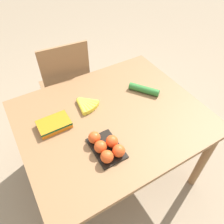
# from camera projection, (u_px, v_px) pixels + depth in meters

# --- Properties ---
(ground_plane) EXTENTS (12.00, 12.00, 0.00)m
(ground_plane) POSITION_uv_depth(u_px,v_px,m) (112.00, 171.00, 1.96)
(ground_plane) COLOR gray
(dining_table) EXTENTS (1.20, 1.00, 0.73)m
(dining_table) POSITION_uv_depth(u_px,v_px,m) (112.00, 125.00, 1.50)
(dining_table) COLOR olive
(dining_table) RESTS_ON ground_plane
(chair) EXTENTS (0.45, 0.44, 0.97)m
(chair) POSITION_uv_depth(u_px,v_px,m) (67.00, 88.00, 1.99)
(chair) COLOR #8E6642
(chair) RESTS_ON ground_plane
(banana_bunch) EXTENTS (0.15, 0.16, 0.03)m
(banana_bunch) POSITION_uv_depth(u_px,v_px,m) (85.00, 104.00, 1.48)
(banana_bunch) COLOR brown
(banana_bunch) RESTS_ON dining_table
(tomato_pack) EXTENTS (0.16, 0.23, 0.08)m
(tomato_pack) POSITION_uv_depth(u_px,v_px,m) (106.00, 147.00, 1.21)
(tomato_pack) COLOR black
(tomato_pack) RESTS_ON dining_table
(carrot_bag) EXTENTS (0.20, 0.13, 0.04)m
(carrot_bag) POSITION_uv_depth(u_px,v_px,m) (54.00, 124.00, 1.35)
(carrot_bag) COLOR orange
(carrot_bag) RESTS_ON dining_table
(cucumber_near) EXTENTS (0.17, 0.21, 0.05)m
(cucumber_near) POSITION_uv_depth(u_px,v_px,m) (144.00, 89.00, 1.58)
(cucumber_near) COLOR #2D702D
(cucumber_near) RESTS_ON dining_table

